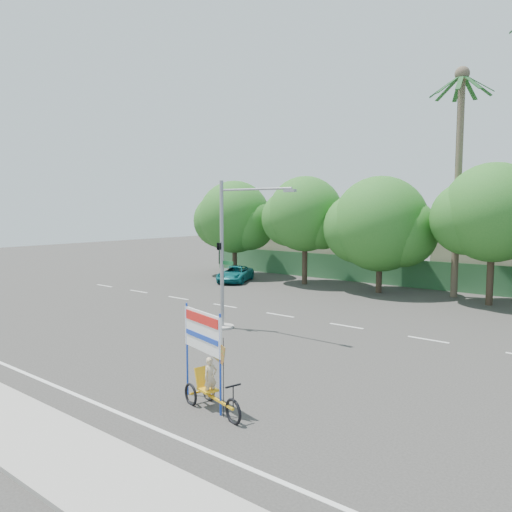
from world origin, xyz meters
The scene contains 12 objects.
ground centered at (0.00, 0.00, 0.00)m, with size 120.00×120.00×0.00m, color #33302D.
sidewalk_near centered at (0.00, -7.50, 0.06)m, with size 50.00×2.40×0.12m, color gray.
fence centered at (0.00, 21.50, 1.00)m, with size 38.00×0.08×2.00m, color #336B3D.
building_left centered at (-10.00, 26.00, 2.00)m, with size 12.00×8.00×4.00m, color beige.
tree_far_left centered at (-14.05, 18.00, 4.76)m, with size 7.14×6.00×7.96m.
tree_left centered at (-7.05, 18.00, 5.06)m, with size 6.66×5.60×8.07m.
tree_center centered at (-1.05, 18.00, 4.47)m, with size 7.62×6.40×7.85m.
tree_right centered at (5.95, 18.00, 5.24)m, with size 6.90×5.80×8.36m.
palm_short centered at (3.50, 19.50, 8.86)m, with size 3.73×3.79×14.45m.
traffic_signal centered at (-2.20, 3.98, 2.92)m, with size 4.72×1.10×7.00m.
trike_billboard centered at (3.71, -3.33, 1.17)m, with size 2.88×1.12×2.91m.
pickup_truck centered at (-11.80, 15.53, 0.61)m, with size 2.02×4.39×1.22m, color #0F6A6F.
Camera 1 is at (13.49, -13.28, 5.74)m, focal length 35.00 mm.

